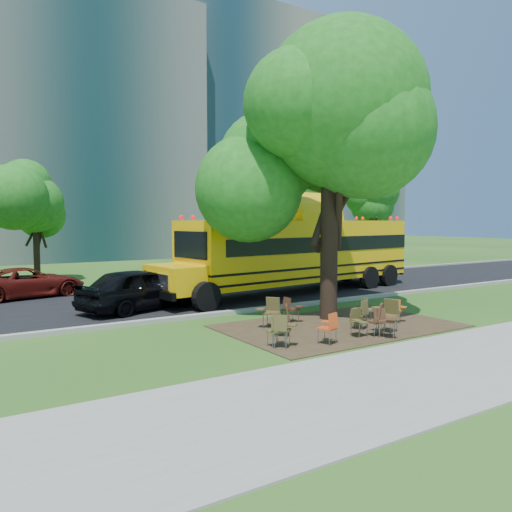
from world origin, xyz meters
TOP-DOWN VIEW (x-y plane):
  - ground at (0.00, 0.00)m, footprint 160.00×160.00m
  - sidewalk at (0.00, -5.00)m, footprint 60.00×4.00m
  - dirt_patch at (1.00, -0.50)m, footprint 7.00×4.50m
  - asphalt_road at (0.00, 7.00)m, footprint 80.00×8.00m
  - kerb_near at (0.00, 3.00)m, footprint 80.00×0.25m
  - kerb_far at (0.00, 11.10)m, footprint 80.00×0.25m
  - building_right at (24.00, 38.00)m, footprint 30.00×16.00m
  - bg_tree_2 at (-5.00, 16.00)m, footprint 4.80×4.80m
  - bg_tree_3 at (8.00, 14.00)m, footprint 5.60×5.60m
  - bg_tree_4 at (16.00, 13.00)m, footprint 5.00×5.00m
  - main_tree at (1.45, 0.53)m, footprint 7.20×7.20m
  - school_bus at (4.48, 5.98)m, footprint 13.49×4.55m
  - chair_0 at (-2.09, -1.65)m, footprint 0.53×0.48m
  - chair_1 at (-2.04, -1.75)m, footprint 0.76×0.60m
  - chair_2 at (-0.79, -2.11)m, footprint 0.59×0.65m
  - chair_3 at (0.48, -1.83)m, footprint 0.52×0.47m
  - chair_4 at (0.93, -2.14)m, footprint 0.59×0.49m
  - chair_5 at (1.03, -2.32)m, footprint 0.63×0.80m
  - chair_6 at (1.60, -1.90)m, footprint 0.70×0.66m
  - chair_7 at (2.78, -1.13)m, footprint 0.65×0.52m
  - chair_8 at (-1.27, -0.70)m, footprint 0.62×0.79m
  - chair_9 at (-0.93, 0.39)m, footprint 0.79×0.63m
  - chair_10 at (0.04, 0.71)m, footprint 0.48×0.55m
  - chair_11 at (1.19, -1.23)m, footprint 0.61×0.69m
  - chair_12 at (2.11, -0.59)m, footprint 0.49×0.62m
  - black_car at (-3.20, 5.39)m, footprint 4.93×3.18m
  - bg_car_red at (-6.20, 10.80)m, footprint 4.99×3.14m

SIDE VIEW (x-z plane):
  - ground at x=0.00m, z-range 0.00..0.00m
  - dirt_patch at x=1.00m, z-range 0.00..0.03m
  - sidewalk at x=0.00m, z-range 0.00..0.04m
  - asphalt_road at x=0.00m, z-range 0.00..0.04m
  - kerb_near at x=0.00m, z-range 0.00..0.14m
  - kerb_far at x=0.00m, z-range 0.00..0.14m
  - chair_7 at x=2.78m, z-range 0.09..0.88m
  - chair_12 at x=2.11m, z-range 0.09..0.89m
  - chair_3 at x=0.48m, z-range 0.09..0.89m
  - chair_10 at x=0.04m, z-range 0.10..0.92m
  - chair_0 at x=-2.09m, z-range 0.10..0.92m
  - chair_4 at x=0.93m, z-range 0.10..0.93m
  - chair_2 at x=-0.79m, z-range 0.10..0.96m
  - chair_1 at x=-2.04m, z-range 0.10..0.99m
  - chair_11 at x=1.19m, z-range 0.10..0.99m
  - chair_8 at x=-1.27m, z-range 0.11..1.03m
  - chair_9 at x=-0.93m, z-range 0.11..1.04m
  - chair_5 at x=1.03m, z-range 0.11..1.06m
  - chair_6 at x=1.60m, z-range 0.11..1.08m
  - bg_car_red at x=-6.20m, z-range 0.00..1.28m
  - black_car at x=-3.20m, z-range 0.00..1.56m
  - school_bus at x=4.48m, z-range 0.25..3.49m
  - bg_tree_2 at x=-5.00m, z-range 0.90..7.52m
  - bg_tree_4 at x=16.00m, z-range 0.92..7.77m
  - bg_tree_3 at x=8.00m, z-range 1.11..8.95m
  - main_tree at x=1.45m, z-range 0.88..9.87m
  - building_right at x=24.00m, z-range 0.00..25.00m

